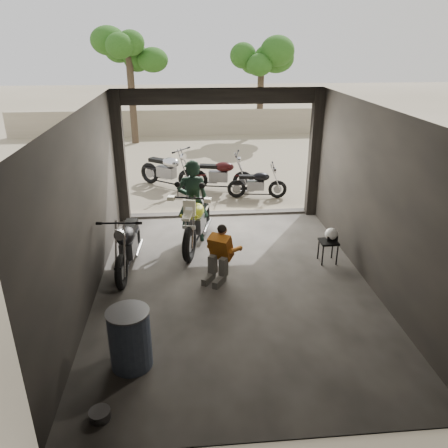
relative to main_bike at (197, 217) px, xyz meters
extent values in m
plane|color=#7A6D56|center=(0.62, -1.77, -0.68)|extent=(80.00, 80.00, 0.00)
cube|color=#2D2B28|center=(0.62, -1.77, -0.67)|extent=(5.00, 7.00, 0.02)
plane|color=black|center=(0.62, -1.77, 2.52)|extent=(7.00, 7.00, 0.00)
cube|color=black|center=(0.62, -5.27, 0.92)|extent=(5.00, 0.02, 3.20)
cube|color=black|center=(-1.88, -1.77, 0.92)|extent=(0.02, 7.00, 3.20)
cube|color=black|center=(3.12, -1.77, 0.92)|extent=(0.02, 7.00, 3.20)
cube|color=black|center=(-1.76, 1.61, 0.92)|extent=(0.24, 0.24, 3.20)
cube|color=black|center=(3.00, 1.61, 0.92)|extent=(0.24, 0.24, 3.20)
cube|color=black|center=(0.62, 1.65, 2.34)|extent=(5.00, 0.16, 0.36)
cube|color=#2D2B28|center=(0.62, 1.73, -0.64)|extent=(5.00, 0.25, 0.08)
cube|color=gray|center=(0.62, 12.23, -0.08)|extent=(18.00, 0.30, 1.20)
cylinder|color=#382B1E|center=(-2.38, 10.73, 1.11)|extent=(0.30, 0.30, 3.58)
ellipsoid|color=#1E4C14|center=(-2.38, 10.73, 3.35)|extent=(2.20, 2.20, 3.14)
cylinder|color=#382B1E|center=(3.42, 12.23, 0.92)|extent=(0.30, 0.30, 3.20)
ellipsoid|color=#1E4C14|center=(3.42, 12.23, 2.92)|extent=(2.20, 2.20, 2.80)
imported|color=black|center=(-0.08, 0.23, 0.27)|extent=(0.71, 0.49, 1.89)
cube|color=black|center=(2.62, -1.08, -0.21)|extent=(0.35, 0.35, 0.04)
cylinder|color=black|center=(2.47, -1.23, -0.44)|extent=(0.03, 0.03, 0.47)
cylinder|color=black|center=(2.76, -1.23, -0.44)|extent=(0.03, 0.03, 0.47)
cylinder|color=black|center=(2.47, -0.93, -0.44)|extent=(0.03, 0.03, 0.47)
cylinder|color=black|center=(2.76, -0.93, -0.44)|extent=(0.03, 0.03, 0.47)
ellipsoid|color=white|center=(2.67, -1.03, -0.06)|extent=(0.31, 0.32, 0.25)
cylinder|color=#38455F|center=(-1.04, -3.84, -0.23)|extent=(0.58, 0.58, 0.89)
cylinder|color=black|center=(4.16, 1.19, 0.56)|extent=(0.08, 0.08, 2.47)
cylinder|color=beige|center=(4.16, 1.17, 1.56)|extent=(0.90, 0.03, 0.90)
camera|label=1|loc=(-0.20, -8.81, 3.55)|focal=35.00mm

